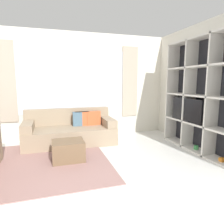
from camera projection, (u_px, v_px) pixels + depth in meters
ground_plane at (106, 206)px, 2.37m from camera, size 16.00×16.00×0.00m
wall_back at (73, 86)px, 5.15m from camera, size 6.24×0.11×2.70m
wall_right at (199, 87)px, 4.39m from camera, size 0.07×4.33×2.70m
area_rug at (37, 163)px, 3.59m from camera, size 2.55×2.36×0.01m
shelving_unit at (201, 97)px, 4.09m from camera, size 0.34×2.00×2.35m
couch_main at (71, 131)px, 4.78m from camera, size 2.07×0.97×0.80m
ottoman at (68, 151)px, 3.71m from camera, size 0.58×0.49×0.37m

